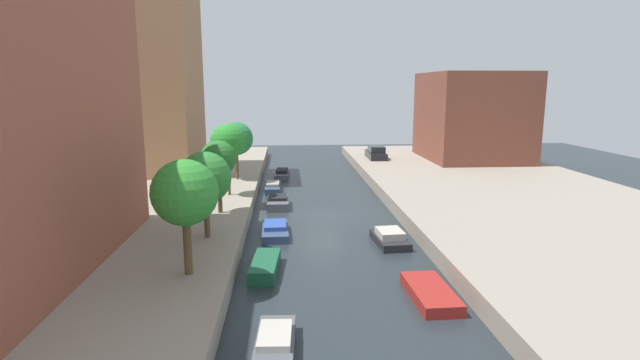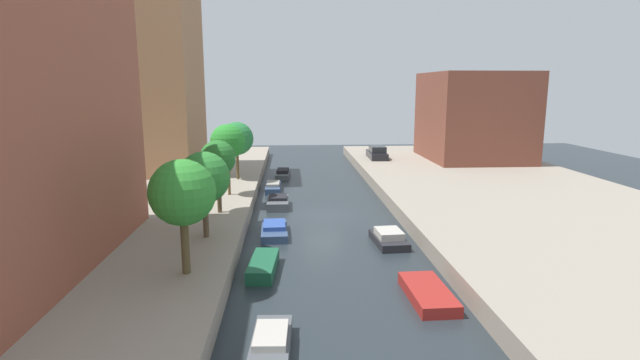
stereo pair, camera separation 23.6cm
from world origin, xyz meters
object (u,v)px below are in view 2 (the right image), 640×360
(moored_boat_right_1, at_px, (428,294))
(moored_boat_right_2, at_px, (389,238))
(parked_car, at_px, (377,153))
(moored_boat_left_1, at_px, (263,266))
(moored_boat_left_0, at_px, (271,344))
(moored_boat_left_5, at_px, (283,174))
(street_tree_3, at_px, (228,142))
(moored_boat_left_4, at_px, (273,187))
(low_block_right, at_px, (473,116))
(street_tree_4, at_px, (237,139))
(apartment_tower_far, at_px, (141,74))
(moored_boat_left_3, at_px, (278,202))
(street_tree_0, at_px, (182,193))
(street_tree_1, at_px, (204,178))
(moored_boat_left_2, at_px, (274,230))
(street_tree_2, at_px, (218,159))

(moored_boat_right_1, height_order, moored_boat_right_2, moored_boat_right_2)
(parked_car, distance_m, moored_boat_left_1, 32.97)
(parked_car, xyz_separation_m, moored_boat_left_0, (-10.52, -38.46, -1.25))
(moored_boat_left_5, bearing_deg, moored_boat_left_1, -91.49)
(street_tree_3, bearing_deg, moored_boat_left_4, 61.85)
(low_block_right, height_order, street_tree_4, low_block_right)
(apartment_tower_far, height_order, moored_boat_right_2, apartment_tower_far)
(moored_boat_left_5, relative_size, moored_boat_right_1, 0.95)
(apartment_tower_far, xyz_separation_m, moored_boat_left_1, (12.37, -24.51, -9.81))
(low_block_right, height_order, moored_boat_right_2, low_block_right)
(moored_boat_left_0, bearing_deg, moored_boat_left_5, 89.98)
(moored_boat_right_2, bearing_deg, moored_boat_left_3, 125.73)
(apartment_tower_far, bearing_deg, low_block_right, 9.28)
(street_tree_4, distance_m, moored_boat_left_1, 20.15)
(street_tree_0, bearing_deg, street_tree_1, 90.00)
(street_tree_1, height_order, street_tree_4, street_tree_4)
(parked_car, bearing_deg, moored_boat_right_1, -96.55)
(moored_boat_left_0, height_order, moored_boat_right_2, moored_boat_right_2)
(moored_boat_left_4, bearing_deg, parked_car, 47.05)
(moored_boat_left_4, bearing_deg, street_tree_3, -118.15)
(moored_boat_left_2, height_order, moored_boat_right_2, moored_boat_right_2)
(street_tree_3, distance_m, street_tree_4, 6.30)
(street_tree_4, distance_m, parked_car, 18.64)
(moored_boat_left_0, bearing_deg, moored_boat_left_4, 91.64)
(street_tree_4, relative_size, moored_boat_left_0, 1.43)
(moored_boat_left_2, distance_m, moored_boat_right_2, 7.00)
(street_tree_3, bearing_deg, street_tree_2, -90.00)
(apartment_tower_far, distance_m, moored_boat_right_1, 35.64)
(parked_car, relative_size, moored_boat_left_2, 1.27)
(street_tree_2, xyz_separation_m, moored_boat_right_2, (10.19, -4.08, -4.14))
(low_block_right, xyz_separation_m, street_tree_4, (-24.80, -10.61, -1.20))
(moored_boat_left_3, bearing_deg, moored_boat_right_1, -67.86)
(street_tree_3, relative_size, moored_boat_left_2, 1.40)
(low_block_right, bearing_deg, moored_boat_left_4, -152.78)
(street_tree_1, xyz_separation_m, moored_boat_left_1, (3.17, -2.74, -3.91))
(moored_boat_left_5, bearing_deg, street_tree_2, -102.46)
(street_tree_0, xyz_separation_m, street_tree_3, (0.00, 15.62, 0.42))
(street_tree_2, bearing_deg, moored_boat_left_5, 77.54)
(moored_boat_left_0, bearing_deg, moored_boat_right_1, 30.65)
(moored_boat_left_4, bearing_deg, apartment_tower_far, 155.36)
(parked_car, bearing_deg, street_tree_4, -141.16)
(street_tree_0, distance_m, moored_boat_right_2, 12.72)
(parked_car, height_order, moored_boat_left_4, parked_car)
(parked_car, bearing_deg, apartment_tower_far, -164.59)
(street_tree_0, relative_size, street_tree_1, 1.08)
(apartment_tower_far, relative_size, moored_boat_left_3, 5.61)
(street_tree_3, height_order, moored_boat_right_1, street_tree_3)
(street_tree_2, xyz_separation_m, moored_boat_left_1, (3.17, -7.96, -4.16))
(street_tree_0, xyz_separation_m, parked_car, (14.34, 33.45, -2.96))
(low_block_right, distance_m, street_tree_2, 33.24)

